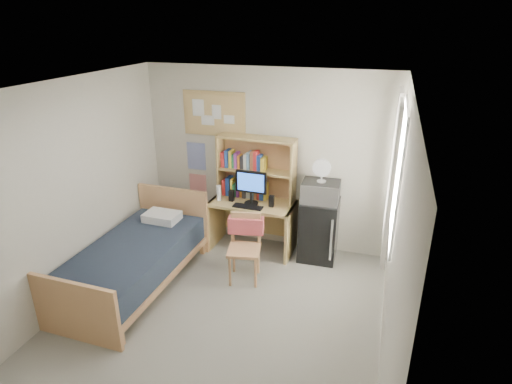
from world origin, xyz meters
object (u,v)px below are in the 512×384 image
(bulletin_board, at_px, (214,114))
(desk, at_px, (253,226))
(microwave, at_px, (321,192))
(speaker_left, at_px, (232,196))
(desk_chair, at_px, (244,249))
(desk_fan, at_px, (322,171))
(mini_fridge, at_px, (319,229))
(bed, at_px, (134,266))
(monitor, at_px, (251,188))
(speaker_right, at_px, (271,201))

(bulletin_board, distance_m, desk, 1.71)
(microwave, bearing_deg, speaker_left, -178.43)
(desk, distance_m, desk_chair, 0.82)
(desk, bearing_deg, desk_fan, 3.53)
(desk_chair, relative_size, mini_fridge, 1.02)
(bed, height_order, monitor, monitor)
(mini_fridge, xyz_separation_m, monitor, (-0.96, -0.10, 0.55))
(microwave, distance_m, desk_fan, 0.29)
(desk_chair, distance_m, bed, 1.41)
(bed, height_order, speaker_left, speaker_left)
(microwave, bearing_deg, bulletin_board, 168.48)
(desk_chair, relative_size, bed, 0.43)
(mini_fridge, distance_m, microwave, 0.58)
(monitor, bearing_deg, bed, -129.58)
(desk_chair, xyz_separation_m, mini_fridge, (0.81, 0.85, -0.01))
(desk, relative_size, monitor, 2.55)
(desk_fan, bearing_deg, monitor, -176.75)
(desk, distance_m, microwave, 1.15)
(bulletin_board, relative_size, desk_fan, 3.14)
(desk_chair, height_order, monitor, monitor)
(microwave, bearing_deg, mini_fridge, 90.00)
(bed, height_order, speaker_right, speaker_right)
(bed, height_order, microwave, microwave)
(speaker_left, bearing_deg, microwave, 5.41)
(mini_fridge, bearing_deg, bed, -148.28)
(monitor, bearing_deg, desk, 90.00)
(desk, distance_m, speaker_right, 0.55)
(mini_fridge, xyz_separation_m, desk_fan, (0.00, -0.02, 0.88))
(bulletin_board, xyz_separation_m, desk_fan, (1.63, -0.28, -0.61))
(monitor, height_order, speaker_right, monitor)
(mini_fridge, bearing_deg, bulletin_board, 169.16)
(desk_chair, bearing_deg, speaker_right, 67.03)
(mini_fridge, height_order, bed, mini_fridge)
(speaker_left, relative_size, microwave, 0.32)
(desk_chair, distance_m, speaker_right, 0.85)
(desk_chair, height_order, speaker_right, speaker_right)
(bulletin_board, xyz_separation_m, speaker_left, (0.37, -0.35, -1.09))
(monitor, relative_size, speaker_left, 2.96)
(speaker_right, bearing_deg, desk, 168.69)
(mini_fridge, xyz_separation_m, speaker_right, (-0.66, -0.11, 0.40))
(desk_chair, bearing_deg, monitor, 89.85)
(microwave, bearing_deg, desk_chair, -136.11)
(bed, bearing_deg, desk, 50.88)
(bulletin_board, xyz_separation_m, microwave, (1.63, -0.28, -0.90))
(bulletin_board, height_order, desk_fan, bulletin_board)
(bed, relative_size, monitor, 4.42)
(desk, xyz_separation_m, speaker_right, (0.30, -0.07, 0.46))
(desk, relative_size, mini_fridge, 1.38)
(speaker_left, xyz_separation_m, speaker_right, (0.60, -0.02, 0.00))
(bulletin_board, bearing_deg, speaker_right, -21.18)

